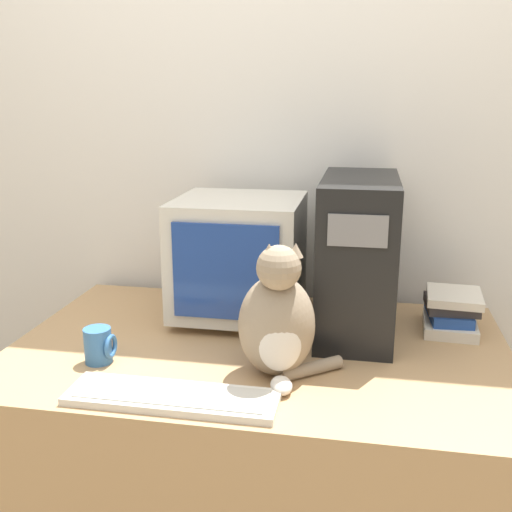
{
  "coord_description": "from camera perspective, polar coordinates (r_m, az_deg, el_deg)",
  "views": [
    {
      "loc": [
        0.28,
        -1.09,
        1.46
      ],
      "look_at": [
        -0.01,
        0.46,
        1.03
      ],
      "focal_mm": 42.0,
      "sensor_mm": 36.0,
      "label": 1
    }
  ],
  "objects": [
    {
      "name": "pen",
      "position": [
        1.51,
        -10.95,
        -11.68
      ],
      "size": [
        0.15,
        0.02,
        0.01
      ],
      "color": "navy",
      "rests_on": "desk"
    },
    {
      "name": "desk",
      "position": [
        1.88,
        0.26,
        -19.35
      ],
      "size": [
        1.38,
        0.87,
        0.77
      ],
      "color": "tan",
      "rests_on": "ground_plane"
    },
    {
      "name": "cat",
      "position": [
        1.48,
        2.1,
        -6.23
      ],
      "size": [
        0.28,
        0.25,
        0.35
      ],
      "rotation": [
        0.0,
        0.0,
        0.27
      ],
      "color": "gray",
      "rests_on": "desk"
    },
    {
      "name": "computer_tower",
      "position": [
        1.76,
        9.63,
        0.05
      ],
      "size": [
        0.21,
        0.46,
        0.45
      ],
      "color": "black",
      "rests_on": "desk"
    },
    {
      "name": "book_stack",
      "position": [
        1.88,
        18.06,
        -5.05
      ],
      "size": [
        0.17,
        0.21,
        0.12
      ],
      "color": "beige",
      "rests_on": "desk"
    },
    {
      "name": "keyboard",
      "position": [
        1.42,
        -8.0,
        -13.15
      ],
      "size": [
        0.49,
        0.14,
        0.02
      ],
      "color": "silver",
      "rests_on": "desk"
    },
    {
      "name": "wall_back",
      "position": [
        2.05,
        2.81,
        9.47
      ],
      "size": [
        7.0,
        0.05,
        2.5
      ],
      "color": "silver",
      "rests_on": "ground_plane"
    },
    {
      "name": "mug",
      "position": [
        1.63,
        -14.71,
        -8.24
      ],
      "size": [
        0.08,
        0.07,
        0.09
      ],
      "color": "#33669E",
      "rests_on": "desk"
    },
    {
      "name": "crt_monitor",
      "position": [
        1.84,
        -1.62,
        -0.1
      ],
      "size": [
        0.38,
        0.37,
        0.38
      ],
      "color": "beige",
      "rests_on": "desk"
    }
  ]
}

